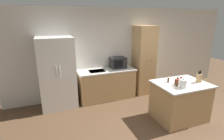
{
  "coord_description": "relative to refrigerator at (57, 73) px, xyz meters",
  "views": [
    {
      "loc": [
        -2.36,
        -2.54,
        2.31
      ],
      "look_at": [
        -0.86,
        1.4,
        1.05
      ],
      "focal_mm": 28.0,
      "sensor_mm": 36.0,
      "label": 1
    }
  ],
  "objects": [
    {
      "name": "ground_plane",
      "position": [
        2.15,
        -1.98,
        -0.93
      ],
      "size": [
        14.0,
        14.0,
        0.0
      ],
      "primitive_type": "plane",
      "color": "brown"
    },
    {
      "name": "wall_back",
      "position": [
        2.15,
        0.35,
        0.37
      ],
      "size": [
        7.2,
        0.06,
        2.6
      ],
      "color": "beige",
      "rests_on": "ground_plane"
    },
    {
      "name": "refrigerator",
      "position": [
        0.0,
        0.0,
        0.0
      ],
      "size": [
        0.89,
        0.66,
        1.86
      ],
      "color": "white",
      "rests_on": "ground_plane"
    },
    {
      "name": "back_counter",
      "position": [
        1.36,
        0.02,
        -0.49
      ],
      "size": [
        1.65,
        0.63,
        0.88
      ],
      "color": "tan",
      "rests_on": "ground_plane"
    },
    {
      "name": "pantry_cabinet",
      "position": [
        2.58,
        0.04,
        0.12
      ],
      "size": [
        0.57,
        0.58,
        2.1
      ],
      "color": "tan",
      "rests_on": "ground_plane"
    },
    {
      "name": "kitchen_island",
      "position": [
        2.58,
        -1.63,
        -0.48
      ],
      "size": [
        1.18,
        0.9,
        0.89
      ],
      "color": "tan",
      "rests_on": "ground_plane"
    },
    {
      "name": "microwave",
      "position": [
        1.75,
        0.12,
        0.11
      ],
      "size": [
        0.45,
        0.36,
        0.32
      ],
      "color": "#232326",
      "rests_on": "back_counter"
    },
    {
      "name": "knife_block",
      "position": [
        2.98,
        -1.72,
        0.07
      ],
      "size": [
        0.09,
        0.08,
        0.29
      ],
      "color": "tan",
      "rests_on": "kitchen_island"
    },
    {
      "name": "spice_bottle_tall_dark",
      "position": [
        2.33,
        -1.47,
        0.02
      ],
      "size": [
        0.04,
        0.04,
        0.13
      ],
      "color": "#563319",
      "rests_on": "kitchen_island"
    },
    {
      "name": "spice_bottle_short_red",
      "position": [
        2.38,
        -1.65,
        0.03
      ],
      "size": [
        0.05,
        0.05,
        0.15
      ],
      "color": "#563319",
      "rests_on": "kitchen_island"
    },
    {
      "name": "spice_bottle_amber_oil",
      "position": [
        2.52,
        -1.66,
        0.04
      ],
      "size": [
        0.06,
        0.06,
        0.16
      ],
      "color": "beige",
      "rests_on": "kitchen_island"
    },
    {
      "name": "spice_bottle_green_herb",
      "position": [
        2.35,
        -1.73,
        0.04
      ],
      "size": [
        0.06,
        0.06,
        0.16
      ],
      "color": "#563319",
      "rests_on": "kitchen_island"
    },
    {
      "name": "spice_bottle_pale_salt",
      "position": [
        2.5,
        -1.58,
        0.02
      ],
      "size": [
        0.05,
        0.05,
        0.13
      ],
      "color": "#563319",
      "rests_on": "kitchen_island"
    },
    {
      "name": "kettle",
      "position": [
        2.4,
        -1.85,
        0.05
      ],
      "size": [
        0.15,
        0.15,
        0.2
      ],
      "color": "white",
      "rests_on": "kitchen_island"
    }
  ]
}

